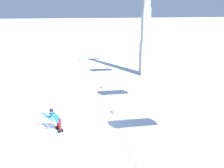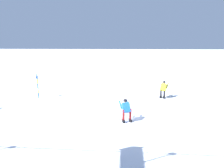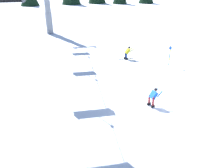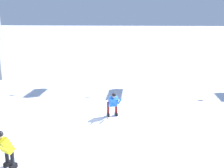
# 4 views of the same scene
# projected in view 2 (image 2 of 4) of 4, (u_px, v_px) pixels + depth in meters

# --- Properties ---
(ground_plane) EXTENTS (260.00, 260.00, 0.00)m
(ground_plane) POSITION_uv_depth(u_px,v_px,m) (125.00, 122.00, 11.05)
(ground_plane) COLOR white
(skier_carving_main) EXTENTS (1.11, 1.74, 1.44)m
(skier_carving_main) POSITION_uv_depth(u_px,v_px,m) (126.00, 109.00, 10.97)
(skier_carving_main) COLOR white
(skier_carving_main) RESTS_ON ground_plane
(trail_marker_pole) EXTENTS (0.07, 0.28, 1.98)m
(trail_marker_pole) POSITION_uv_depth(u_px,v_px,m) (38.00, 85.00, 15.64)
(trail_marker_pole) COLOR blue
(trail_marker_pole) RESTS_ON ground_plane
(skier_distant_uphill) EXTENTS (1.19, 1.64, 1.54)m
(skier_distant_uphill) POSITION_uv_depth(u_px,v_px,m) (163.00, 88.00, 15.69)
(skier_distant_uphill) COLOR white
(skier_distant_uphill) RESTS_ON ground_plane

